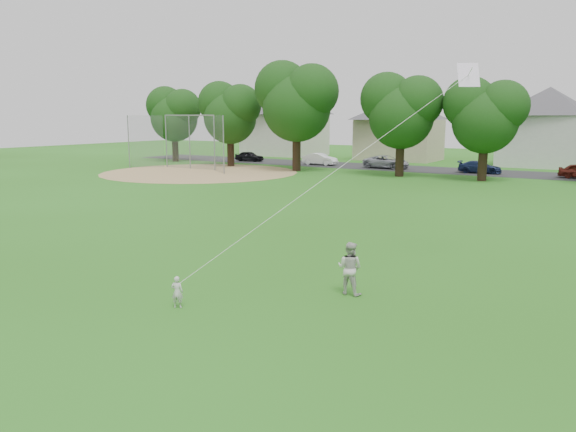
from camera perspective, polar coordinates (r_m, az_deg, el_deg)
The scene contains 9 objects.
ground at distance 15.11m, azimuth -3.85°, elevation -9.79°, with size 160.00×160.00×0.00m, color #275E15.
street at distance 54.37m, azimuth 23.17°, elevation 3.88°, with size 90.00×7.00×0.01m, color #2D2D30.
dirt_infield at distance 52.60m, azimuth -8.91°, elevation 4.40°, with size 18.00×18.00×0.02m, color #9E7F51.
toddler at distance 15.61m, azimuth -11.19°, elevation -7.58°, with size 0.32×0.21×0.89m, color beige.
older_boy at distance 16.46m, azimuth 6.29°, elevation -5.29°, with size 0.76×0.59×1.56m, color beige.
kite at distance 17.01m, azimuth 5.08°, elevation 4.77°, with size 3.09×4.74×11.67m.
baseball_backstop at distance 56.00m, azimuth -10.36°, elevation 7.36°, with size 11.92×2.32×5.22m.
tree_row at distance 47.57m, azimuth 24.51°, elevation 10.52°, with size 81.95×9.59×10.95m.
house_row at distance 64.03m, azimuth 24.85°, elevation 9.05°, with size 77.56×13.84×10.15m.
Camera 1 is at (8.38, -11.47, 5.14)m, focal length 35.00 mm.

